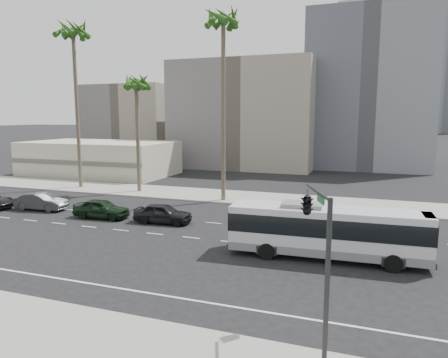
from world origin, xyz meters
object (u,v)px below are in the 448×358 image
at_px(car_a, 163,213).
at_px(car_c, 41,201).
at_px(traffic_signal, 309,209).
at_px(palm_mid, 136,86).
at_px(palm_far, 73,35).
at_px(city_bus, 327,230).
at_px(palm_near, 223,24).
at_px(car_b, 101,209).

height_order(car_a, car_c, car_a).
relative_size(traffic_signal, palm_mid, 0.45).
distance_m(car_c, palm_far, 21.28).
height_order(city_bus, car_c, city_bus).
xyz_separation_m(car_c, palm_far, (-4.59, 11.39, 17.37)).
relative_size(car_c, traffic_signal, 0.81).
distance_m(car_a, palm_near, 19.79).
xyz_separation_m(car_a, palm_mid, (-9.40, 11.76, 11.38)).
relative_size(city_bus, palm_near, 0.62).
relative_size(car_b, palm_far, 0.24).
bearing_deg(car_a, car_b, 87.79).
distance_m(city_bus, palm_mid, 29.99).
relative_size(city_bus, traffic_signal, 1.99).
bearing_deg(car_a, car_c, 83.13).
height_order(palm_mid, palm_far, palm_far).
xyz_separation_m(car_c, traffic_signal, (26.98, -13.68, 4.26)).
distance_m(car_c, palm_near, 24.49).
height_order(palm_near, palm_mid, palm_near).
distance_m(traffic_signal, palm_far, 42.39).
bearing_deg(car_a, palm_near, -14.21).
relative_size(traffic_signal, palm_far, 0.30).
relative_size(car_a, palm_mid, 0.36).
bearing_deg(car_c, city_bus, -104.92).
bearing_deg(traffic_signal, city_bus, 69.35).
height_order(car_b, palm_near, palm_near).
distance_m(city_bus, palm_far, 38.93).
bearing_deg(palm_far, palm_mid, -0.32).
distance_m(city_bus, traffic_signal, 9.53).
bearing_deg(palm_near, palm_far, 175.18).
bearing_deg(car_a, palm_far, 51.28).
bearing_deg(city_bus, palm_far, 150.05).
bearing_deg(city_bus, car_b, 165.58).
bearing_deg(car_c, palm_near, -61.50).
height_order(city_bus, traffic_signal, traffic_signal).
height_order(palm_near, palm_far, palm_far).
relative_size(car_a, car_b, 0.98).
xyz_separation_m(palm_mid, palm_far, (-8.34, 0.05, 5.99)).
relative_size(car_c, palm_near, 0.25).
bearing_deg(car_b, traffic_signal, -127.46).
bearing_deg(car_b, palm_near, -39.65).
height_order(city_bus, car_a, city_bus).
relative_size(palm_near, palm_mid, 1.44).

